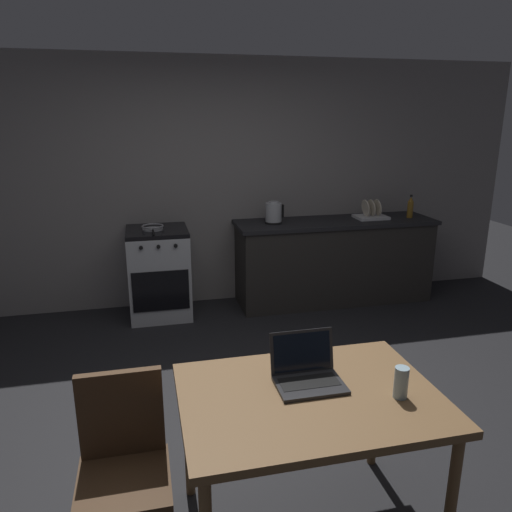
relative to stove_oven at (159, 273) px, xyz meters
name	(u,v)px	position (x,y,z in m)	size (l,w,h in m)	color
ground_plane	(261,424)	(0.56, -2.07, -0.45)	(12.00, 12.00, 0.00)	black
back_wall	(235,183)	(0.86, 0.35, 0.84)	(6.40, 0.10, 2.58)	gray
kitchen_counter	(333,260)	(1.89, 0.00, 0.00)	(2.16, 0.64, 0.91)	#282623
stove_oven	(159,273)	(0.00, 0.00, 0.00)	(0.60, 0.62, 0.91)	#B7BABF
dining_table	(309,408)	(0.58, -2.95, 0.23)	(1.19, 0.85, 0.76)	brown
chair	(123,459)	(-0.27, -2.91, 0.07)	(0.40, 0.40, 0.90)	#4C331E
laptop	(307,374)	(0.60, -2.85, 0.35)	(0.32, 0.27, 0.22)	#232326
electric_kettle	(274,213)	(1.20, 0.00, 0.56)	(0.20, 0.18, 0.23)	black
bottle	(410,207)	(2.74, -0.05, 0.57)	(0.07, 0.07, 0.25)	#8C601E
frying_pan	(153,228)	(-0.04, -0.03, 0.48)	(0.22, 0.39, 0.05)	gray
drinking_glass	(401,382)	(0.97, -3.07, 0.38)	(0.06, 0.06, 0.15)	#99B7C6
dish_rack	(371,214)	(2.30, 0.00, 0.50)	(0.34, 0.26, 0.21)	silver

